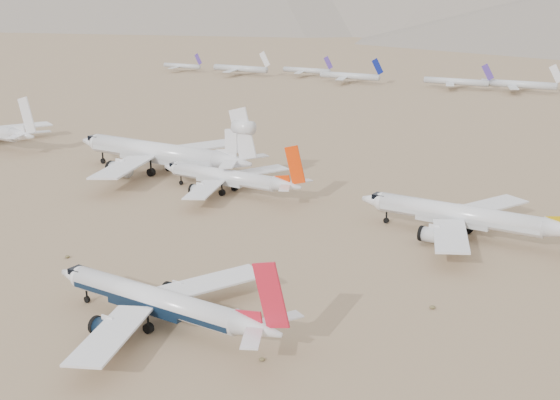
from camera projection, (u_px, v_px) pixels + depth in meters
ground at (127, 323)px, 109.37m from camera, size 7000.00×7000.00×0.00m
main_airliner at (162, 303)px, 106.79m from camera, size 42.65×41.66×15.05m
row2_gold_tail at (468, 217)px, 147.18m from camera, size 47.17×46.13×16.80m
row2_orange_tail at (230, 178)px, 181.04m from camera, size 42.28×41.36×15.08m
row2_white_trijet at (164, 153)px, 200.75m from camera, size 61.70×60.30×21.86m
distant_storage_row at (551, 87)px, 366.40m from camera, size 500.70×53.81×15.47m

